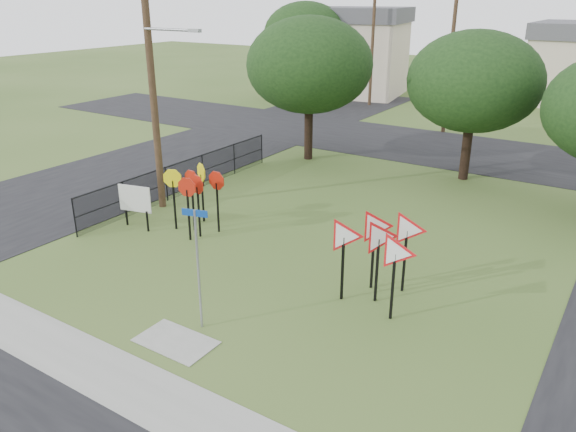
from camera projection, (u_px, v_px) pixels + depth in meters
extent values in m
plane|color=#39541F|center=(235.00, 301.00, 16.02)|extent=(140.00, 140.00, 0.00)
cube|color=gray|center=(120.00, 380.00, 12.74)|extent=(30.00, 1.60, 0.02)
cube|color=#39541F|center=(76.00, 410.00, 11.81)|extent=(30.00, 0.80, 0.02)
cube|color=black|center=(173.00, 159.00, 29.90)|extent=(8.00, 50.00, 0.02)
cube|color=black|center=(454.00, 150.00, 31.61)|extent=(60.00, 8.00, 0.02)
cube|color=gray|center=(176.00, 341.00, 14.14)|extent=(2.00, 1.20, 0.02)
cylinder|color=gray|center=(198.00, 271.00, 14.19)|extent=(0.07, 0.07, 3.31)
cube|color=navy|center=(195.00, 213.00, 13.62)|extent=(0.66, 0.20, 0.18)
cube|color=black|center=(193.00, 206.00, 20.52)|extent=(0.06, 0.06, 1.89)
cube|color=black|center=(218.00, 208.00, 20.39)|extent=(0.06, 0.06, 1.89)
cube|color=black|center=(189.00, 215.00, 19.70)|extent=(0.06, 0.06, 1.89)
cube|color=black|center=(175.00, 205.00, 20.64)|extent=(0.06, 0.06, 1.89)
cube|color=black|center=(203.00, 198.00, 21.33)|extent=(0.06, 0.06, 1.89)
cube|color=black|center=(199.00, 212.00, 19.98)|extent=(0.06, 0.06, 1.89)
cube|color=black|center=(343.00, 269.00, 15.80)|extent=(0.06, 0.06, 1.93)
cube|color=black|center=(377.00, 270.00, 15.70)|extent=(0.06, 0.06, 1.93)
cube|color=black|center=(393.00, 287.00, 14.82)|extent=(0.06, 0.06, 1.93)
cube|color=black|center=(373.00, 258.00, 16.42)|extent=(0.06, 0.06, 1.93)
cube|color=black|center=(404.00, 261.00, 16.24)|extent=(0.06, 0.06, 1.93)
cube|color=black|center=(127.00, 215.00, 21.19)|extent=(0.06, 0.06, 0.78)
cube|color=black|center=(147.00, 221.00, 20.63)|extent=(0.06, 0.06, 0.78)
cube|color=silver|center=(135.00, 199.00, 20.62)|extent=(1.31, 0.34, 1.00)
cylinder|color=#493421|center=(152.00, 84.00, 21.39)|extent=(0.28, 0.28, 10.00)
cylinder|color=gray|center=(169.00, 30.00, 19.97)|extent=(2.40, 0.10, 0.10)
cube|color=gray|center=(194.00, 31.00, 19.36)|extent=(0.50, 0.18, 0.12)
cylinder|color=#493421|center=(450.00, 59.00, 34.09)|extent=(0.24, 0.24, 9.00)
cylinder|color=#493421|center=(372.00, 46.00, 42.83)|extent=(0.24, 0.24, 9.00)
cylinder|color=black|center=(74.00, 218.00, 19.99)|extent=(0.05, 0.05, 1.50)
cylinder|color=black|center=(124.00, 199.00, 21.78)|extent=(0.05, 0.05, 1.50)
cylinder|color=black|center=(166.00, 184.00, 23.57)|extent=(0.05, 0.05, 1.50)
cylinder|color=black|center=(203.00, 171.00, 25.37)|extent=(0.05, 0.05, 1.50)
cylinder|color=black|center=(234.00, 159.00, 27.16)|extent=(0.05, 0.05, 1.50)
cylinder|color=black|center=(262.00, 149.00, 28.95)|extent=(0.05, 0.05, 1.50)
cube|color=black|center=(184.00, 161.00, 24.21)|extent=(0.03, 11.50, 0.03)
cube|color=black|center=(185.00, 177.00, 24.47)|extent=(0.03, 11.50, 0.03)
cube|color=black|center=(185.00, 177.00, 24.47)|extent=(0.01, 11.50, 1.50)
cube|color=beige|center=(349.00, 59.00, 48.52)|extent=(10.08, 8.46, 6.00)
cube|color=#4F4E54|center=(351.00, 15.00, 47.20)|extent=(10.58, 8.88, 1.20)
cylinder|color=black|center=(308.00, 134.00, 29.49)|extent=(0.44, 0.44, 2.62)
ellipsoid|color=black|center=(309.00, 65.00, 28.19)|extent=(6.40, 6.40, 4.80)
cylinder|color=black|center=(466.00, 154.00, 26.25)|extent=(0.44, 0.44, 2.45)
ellipsoid|color=black|center=(474.00, 81.00, 25.03)|extent=(6.00, 6.00, 4.50)
cylinder|color=black|center=(305.00, 81.00, 47.01)|extent=(0.44, 0.44, 2.80)
ellipsoid|color=black|center=(305.00, 34.00, 45.62)|extent=(6.80, 6.80, 5.10)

